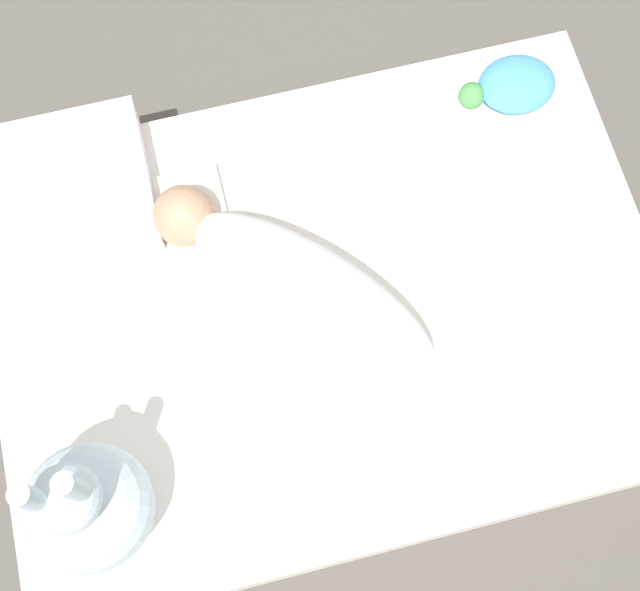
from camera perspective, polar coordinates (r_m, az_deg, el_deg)
ground_plane at (r=1.86m, az=0.45°, el=-2.46°), size 12.00×12.00×0.00m
bed_mattress at (r=1.76m, az=0.48°, el=-1.49°), size 1.25×0.91×0.21m
burp_cloth at (r=1.72m, az=-8.95°, el=4.61°), size 0.18×0.20×0.02m
swaddled_baby at (r=1.59m, az=-1.46°, el=0.70°), size 0.48×0.50×0.15m
pillow at (r=1.77m, az=-16.37°, el=6.27°), size 0.35×0.31×0.07m
bunny_plush at (r=1.50m, az=-14.71°, el=-12.93°), size 0.21×0.21×0.38m
turtle_plush at (r=1.86m, az=12.19°, el=13.00°), size 0.20×0.13×0.06m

